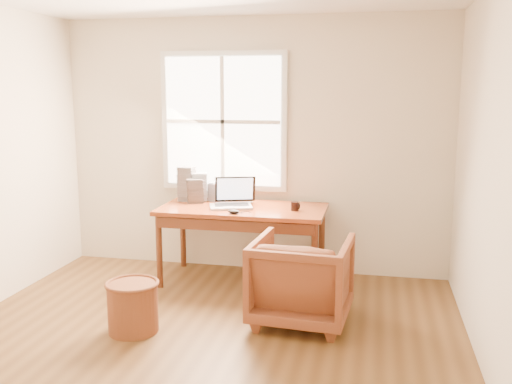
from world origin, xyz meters
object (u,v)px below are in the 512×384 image
coffee_mug (295,206)px  desk (243,209)px  armchair (302,280)px  laptop (231,191)px  cd_stack_a (200,187)px  wicker_stool (133,308)px

coffee_mug → desk: bearing=165.7°
armchair → coffee_mug: (-0.18, 0.82, 0.44)m
laptop → armchair: bearing=-64.8°
laptop → coffee_mug: size_ratio=5.29×
desk → armchair: (0.70, -0.87, -0.37)m
desk → cd_stack_a: size_ratio=5.56×
desk → laptop: size_ratio=3.56×
desk → wicker_stool: bearing=-113.1°
laptop → cd_stack_a: laptop is taller
wicker_stool → coffee_mug: (1.09, 1.29, 0.60)m
wicker_stool → cd_stack_a: bearing=87.4°
cd_stack_a → laptop: bearing=-33.7°
desk → armchair: size_ratio=2.04×
wicker_stool → coffee_mug: 1.79m
wicker_stool → armchair: bearing=20.3°
coffee_mug → laptop: bearing=170.9°
desk → cd_stack_a: 0.57m
laptop → coffee_mug: (0.62, -0.00, -0.12)m
armchair → laptop: 1.28m
armchair → wicker_stool: (-1.27, -0.47, -0.16)m
wicker_stool → laptop: laptop is taller
desk → wicker_stool: desk is taller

